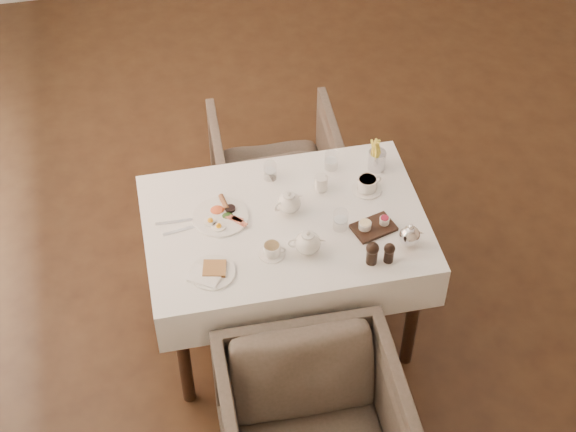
# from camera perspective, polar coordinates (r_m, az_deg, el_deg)

# --- Properties ---
(table) EXTENTS (1.28, 0.88, 0.75)m
(table) POSITION_cam_1_polar(r_m,az_deg,el_deg) (4.09, -0.19, -1.49)
(table) COLOR black
(table) RESTS_ON ground
(armchair_far) EXTENTS (0.70, 0.72, 0.63)m
(armchair_far) POSITION_cam_1_polar(r_m,az_deg,el_deg) (4.89, -0.80, 2.94)
(armchair_far) COLOR #473E34
(armchair_far) RESTS_ON ground
(breakfast_plate) EXTENTS (0.26, 0.26, 0.03)m
(breakfast_plate) POSITION_cam_1_polar(r_m,az_deg,el_deg) (4.03, -4.36, 0.02)
(breakfast_plate) COLOR white
(breakfast_plate) RESTS_ON table
(side_plate) EXTENTS (0.21, 0.20, 0.02)m
(side_plate) POSITION_cam_1_polar(r_m,az_deg,el_deg) (3.80, -5.01, -3.70)
(side_plate) COLOR white
(side_plate) RESTS_ON table
(teapot_centre) EXTENTS (0.18, 0.16, 0.12)m
(teapot_centre) POSITION_cam_1_polar(r_m,az_deg,el_deg) (4.01, 0.07, 0.94)
(teapot_centre) COLOR white
(teapot_centre) RESTS_ON table
(teapot_front) EXTENTS (0.17, 0.14, 0.13)m
(teapot_front) POSITION_cam_1_polar(r_m,az_deg,el_deg) (3.83, 1.28, -1.66)
(teapot_front) COLOR white
(teapot_front) RESTS_ON table
(creamer) EXTENTS (0.08, 0.08, 0.07)m
(creamer) POSITION_cam_1_polar(r_m,az_deg,el_deg) (4.13, 2.15, 2.17)
(creamer) COLOR white
(creamer) RESTS_ON table
(teacup_near) EXTENTS (0.12, 0.12, 0.06)m
(teacup_near) POSITION_cam_1_polar(r_m,az_deg,el_deg) (3.85, -1.05, -2.22)
(teacup_near) COLOR white
(teacup_near) RESTS_ON table
(teacup_far) EXTENTS (0.14, 0.14, 0.07)m
(teacup_far) POSITION_cam_1_polar(r_m,az_deg,el_deg) (4.14, 5.14, 2.02)
(teacup_far) COLOR white
(teacup_far) RESTS_ON table
(glass_left) EXTENTS (0.06, 0.06, 0.09)m
(glass_left) POSITION_cam_1_polar(r_m,az_deg,el_deg) (4.18, -1.16, 2.93)
(glass_left) COLOR silver
(glass_left) RESTS_ON table
(glass_mid) EXTENTS (0.07, 0.07, 0.10)m
(glass_mid) POSITION_cam_1_polar(r_m,az_deg,el_deg) (3.95, 3.42, -0.26)
(glass_mid) COLOR silver
(glass_mid) RESTS_ON table
(glass_right) EXTENTS (0.07, 0.07, 0.09)m
(glass_right) POSITION_cam_1_polar(r_m,az_deg,el_deg) (4.24, 2.82, 3.60)
(glass_right) COLOR silver
(glass_right) RESTS_ON table
(condiment_board) EXTENTS (0.21, 0.17, 0.05)m
(condiment_board) POSITION_cam_1_polar(r_m,az_deg,el_deg) (3.98, 5.53, -0.67)
(condiment_board) COLOR black
(condiment_board) RESTS_ON table
(pepper_mill_left) EXTENTS (0.08, 0.08, 0.12)m
(pepper_mill_left) POSITION_cam_1_polar(r_m,az_deg,el_deg) (3.81, 5.46, -2.39)
(pepper_mill_left) COLOR black
(pepper_mill_left) RESTS_ON table
(pepper_mill_right) EXTENTS (0.07, 0.07, 0.10)m
(pepper_mill_right) POSITION_cam_1_polar(r_m,az_deg,el_deg) (3.83, 6.55, -2.37)
(pepper_mill_right) COLOR black
(pepper_mill_right) RESTS_ON table
(silver_pot) EXTENTS (0.14, 0.13, 0.12)m
(silver_pot) POSITION_cam_1_polar(r_m,az_deg,el_deg) (3.90, 7.89, -1.20)
(silver_pot) COLOR white
(silver_pot) RESTS_ON table
(fries_cup) EXTENTS (0.08, 0.08, 0.18)m
(fries_cup) POSITION_cam_1_polar(r_m,az_deg,el_deg) (4.23, 5.80, 3.89)
(fries_cup) COLOR silver
(fries_cup) RESTS_ON table
(cutlery_fork) EXTENTS (0.19, 0.02, 0.00)m
(cutlery_fork) POSITION_cam_1_polar(r_m,az_deg,el_deg) (4.03, -7.23, -0.35)
(cutlery_fork) COLOR silver
(cutlery_fork) RESTS_ON table
(cutlery_knife) EXTENTS (0.19, 0.04, 0.00)m
(cutlery_knife) POSITION_cam_1_polar(r_m,az_deg,el_deg) (3.99, -6.83, -0.88)
(cutlery_knife) COLOR silver
(cutlery_knife) RESTS_ON table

